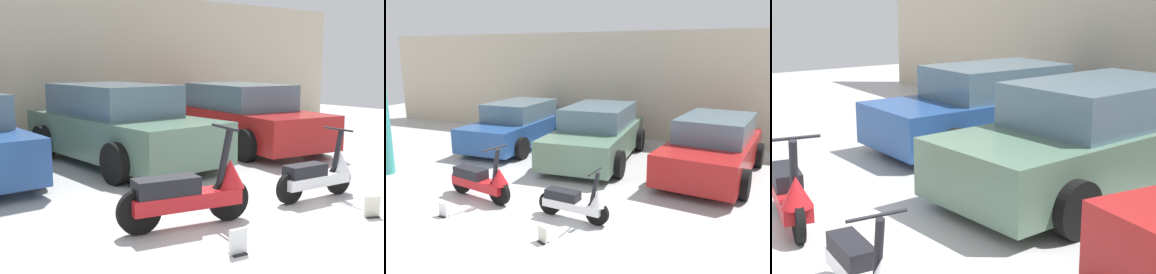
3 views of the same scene
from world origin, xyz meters
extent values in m
plane|color=#B2B2B2|center=(0.00, 0.00, 0.00)|extent=(28.00, 28.00, 0.00)
cube|color=beige|center=(0.00, 7.27, 1.77)|extent=(19.60, 0.12, 3.54)
cylinder|color=black|center=(-0.10, 0.63, 0.25)|extent=(0.51, 0.18, 0.50)
cylinder|color=black|center=(-1.20, 0.84, 0.25)|extent=(0.51, 0.18, 0.50)
cube|color=#B2191E|center=(-0.65, 0.73, 0.31)|extent=(1.35, 0.55, 0.18)
cube|color=black|center=(-0.88, 0.78, 0.50)|extent=(0.78, 0.43, 0.20)
cylinder|color=black|center=(-0.16, 0.64, 0.76)|extent=(0.24, 0.13, 0.71)
cylinder|color=black|center=(-0.16, 0.64, 1.11)|extent=(0.14, 0.58, 0.04)
cone|color=#B2191E|center=(-0.08, 0.62, 0.57)|extent=(0.39, 0.39, 0.33)
cylinder|color=black|center=(1.91, 0.57, 0.21)|extent=(0.43, 0.11, 0.42)
cylinder|color=black|center=(0.98, 0.64, 0.21)|extent=(0.43, 0.11, 0.42)
cube|color=silver|center=(1.45, 0.61, 0.26)|extent=(1.12, 0.34, 0.15)
cube|color=black|center=(1.25, 0.62, 0.42)|extent=(0.63, 0.29, 0.17)
cylinder|color=black|center=(1.86, 0.57, 0.63)|extent=(0.20, 0.09, 0.60)
cylinder|color=black|center=(1.86, 0.57, 0.93)|extent=(0.07, 0.49, 0.03)
cone|color=silver|center=(1.93, 0.57, 0.47)|extent=(0.30, 0.30, 0.28)
cylinder|color=black|center=(-1.42, 3.52, 0.31)|extent=(0.23, 0.62, 0.62)
cube|color=#51705B|center=(0.46, 4.34, 0.54)|extent=(2.10, 4.40, 0.71)
cube|color=slate|center=(0.45, 4.59, 1.17)|extent=(1.74, 2.51, 0.56)
cylinder|color=black|center=(1.49, 3.08, 0.33)|extent=(0.27, 0.67, 0.65)
cylinder|color=black|center=(-0.36, 2.94, 0.33)|extent=(0.27, 0.67, 0.65)
cylinder|color=black|center=(1.29, 5.73, 0.33)|extent=(0.27, 0.67, 0.65)
cylinder|color=black|center=(-0.56, 5.59, 0.33)|extent=(0.27, 0.67, 0.65)
cube|color=maroon|center=(3.45, 4.17, 0.51)|extent=(2.22, 4.27, 0.68)
cube|color=slate|center=(3.48, 4.42, 1.12)|extent=(1.78, 2.46, 0.54)
cylinder|color=black|center=(4.16, 2.80, 0.31)|extent=(0.29, 0.65, 0.62)
cylinder|color=black|center=(2.41, 3.03, 0.31)|extent=(0.29, 0.65, 0.62)
cylinder|color=black|center=(4.49, 5.32, 0.31)|extent=(0.29, 0.65, 0.62)
cylinder|color=black|center=(2.74, 5.54, 0.31)|extent=(0.29, 0.65, 0.62)
cube|color=black|center=(-0.71, -0.22, 0.01)|extent=(0.17, 0.14, 0.01)
cube|color=white|center=(-0.71, -0.22, 0.13)|extent=(0.20, 0.05, 0.26)
cube|color=black|center=(1.37, -0.33, 0.01)|extent=(0.20, 0.18, 0.01)
cube|color=silver|center=(1.37, -0.33, 0.13)|extent=(0.19, 0.11, 0.26)
camera|label=1|loc=(-3.72, -3.53, 1.85)|focal=45.00mm
camera|label=2|loc=(3.97, -4.92, 2.84)|focal=35.00mm
camera|label=3|loc=(5.61, -1.27, 2.54)|focal=55.00mm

